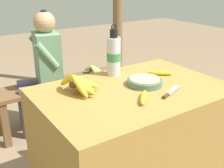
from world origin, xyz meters
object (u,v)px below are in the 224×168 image
loose_banana_front (144,97)px  banana_bunch_green (93,69)px  water_bottle (114,55)px  seated_vendor (43,64)px  loose_banana_side (160,73)px  banana_bunch_ripe (78,83)px  serving_bowl (145,81)px  knife (169,93)px  wooden_bench (59,90)px

loose_banana_front → banana_bunch_green: size_ratio=0.57×
water_bottle → seated_vendor: 0.94m
loose_banana_side → banana_bunch_green: (0.11, 1.09, -0.30)m
banana_bunch_ripe → water_bottle: 0.38m
loose_banana_front → seated_vendor: size_ratio=0.13×
serving_bowl → knife: bearing=-85.0°
knife → banana_bunch_green: (0.29, 1.36, -0.29)m
loose_banana_side → wooden_bench: (-0.28, 1.09, -0.44)m
serving_bowl → wooden_bench: 1.25m
banana_bunch_ripe → knife: size_ratio=1.42×
water_bottle → banana_bunch_green: (0.36, 0.91, -0.42)m
knife → banana_bunch_ripe: bearing=120.3°
wooden_bench → banana_bunch_ripe: bearing=-106.3°
loose_banana_side → seated_vendor: seated_vendor is taller
knife → loose_banana_front: bearing=149.3°
banana_bunch_ripe → loose_banana_side: size_ratio=1.89×
serving_bowl → banana_bunch_green: (0.31, 1.17, -0.30)m
wooden_bench → knife: bearing=-85.7°
banana_bunch_ripe → loose_banana_front: size_ratio=1.90×
knife → wooden_bench: 1.43m
banana_bunch_ripe → seated_vendor: 1.06m
loose_banana_side → knife: 0.33m
loose_banana_side → knife: bearing=-123.6°
loose_banana_front → wooden_bench: 1.41m
banana_bunch_ripe → banana_bunch_green: size_ratio=1.09×
banana_bunch_ripe → wooden_bench: size_ratio=0.22×
water_bottle → wooden_bench: (-0.03, 0.91, -0.55)m
loose_banana_side → wooden_bench: bearing=104.6°
banana_bunch_ripe → water_bottle: size_ratio=0.84×
banana_bunch_ripe → seated_vendor: seated_vendor is taller
water_bottle → knife: water_bottle is taller
seated_vendor → water_bottle: bearing=112.4°
serving_bowl → banana_bunch_green: size_ratio=0.82×
banana_bunch_ripe → loose_banana_side: (0.59, -0.04, -0.04)m
serving_bowl → wooden_bench: size_ratio=0.16×
wooden_bench → banana_bunch_green: bearing=0.0°
serving_bowl → water_bottle: 0.29m
banana_bunch_green → loose_banana_front: bearing=-108.8°
water_bottle → wooden_bench: bearing=92.0°
banana_bunch_ripe → loose_banana_front: 0.38m
loose_banana_side → seated_vendor: 1.16m
loose_banana_front → banana_bunch_green: bearing=71.2°
loose_banana_front → banana_bunch_green: (0.45, 1.34, -0.30)m
serving_bowl → banana_bunch_green: serving_bowl is taller
knife → seated_vendor: (-0.25, 1.34, -0.13)m
wooden_bench → loose_banana_side: bearing=-75.4°
water_bottle → seated_vendor: (-0.18, 0.88, -0.26)m
serving_bowl → knife: 0.19m
banana_bunch_ripe → banana_bunch_green: 1.31m
water_bottle → wooden_bench: water_bottle is taller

